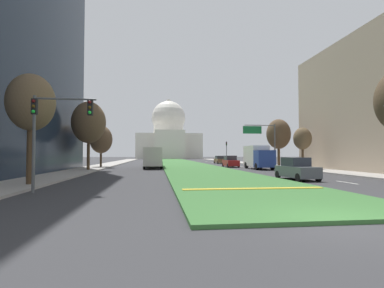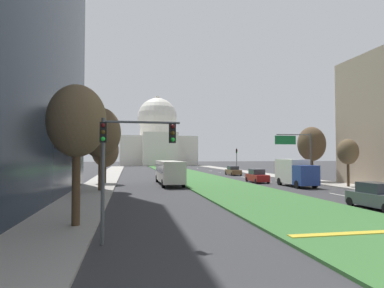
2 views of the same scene
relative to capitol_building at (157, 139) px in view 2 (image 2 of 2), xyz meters
name	(u,v)px [view 2 (image 2 of 2)]	position (x,y,z in m)	size (l,w,h in m)	color
ground_plane	(182,173)	(0.00, -60.77, -10.05)	(270.22, 270.22, 0.00)	#333335
grass_median	(187,175)	(0.00, -66.91, -9.98)	(8.82, 110.55, 0.14)	#386B33
median_curb_nose	(371,232)	(0.00, -114.57, -9.89)	(7.94, 0.50, 0.04)	gold
lane_dashes_right	(246,177)	(8.37, -75.54, -10.05)	(0.16, 77.40, 0.01)	silver
sidewalk_left	(106,178)	(-14.34, -73.05, -9.98)	(4.00, 110.55, 0.15)	#9E9991
sidewalk_right	(273,176)	(14.34, -73.05, -9.98)	(4.00, 110.55, 0.15)	#9E9991
capitol_building	(157,139)	(0.00, 0.00, 0.00)	(28.04, 25.49, 26.83)	silver
traffic_light_near_left	(124,152)	(-10.99, -113.79, -6.26)	(3.34, 0.35, 5.20)	#515456
traffic_light_far_right	(237,157)	(11.84, -60.35, -6.74)	(0.28, 0.35, 5.20)	#515456
overhead_guide_sign	(298,148)	(10.28, -89.25, -5.44)	(4.96, 0.20, 6.50)	#515456
street_tree_left_near	(77,122)	(-13.39, -110.43, -4.73)	(2.94, 2.94, 7.24)	#4C3823
street_tree_left_mid	(100,133)	(-13.64, -93.42, -4.13)	(4.08, 4.08, 8.50)	#4C3823
street_tree_right_mid	(348,152)	(13.60, -94.44, -6.01)	(2.32, 2.32, 5.54)	#4C3823
street_tree_left_far	(105,151)	(-13.74, -84.82, -5.79)	(3.37, 3.37, 6.39)	#4C3823
street_tree_right_far	(312,144)	(13.81, -86.54, -4.86)	(3.76, 3.76, 7.58)	#4C3823
sedan_lead_stopped	(377,197)	(5.83, -108.01, -9.22)	(2.03, 4.23, 1.79)	#4C5156
sedan_midblock	(257,176)	(6.24, -85.61, -9.21)	(1.95, 4.56, 1.81)	maroon
sedan_distant	(233,171)	(8.23, -69.07, -9.27)	(1.95, 4.60, 1.68)	brown
box_truck_delivery	(295,172)	(8.49, -91.88, -8.38)	(2.40, 6.40, 3.20)	navy
city_bus	(169,171)	(-5.84, -86.74, -8.28)	(2.62, 11.00, 2.95)	beige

